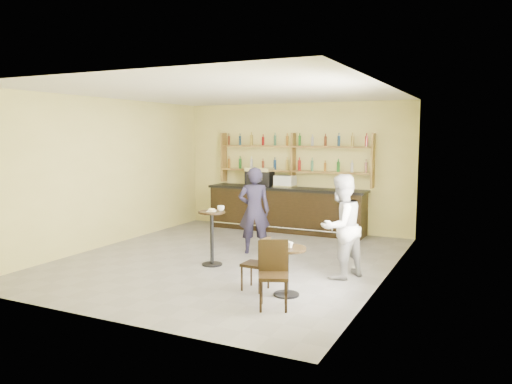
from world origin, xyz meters
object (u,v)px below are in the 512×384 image
at_px(espresso_machine, 260,177).
at_px(chair_west, 255,264).
at_px(cafe_table, 287,272).
at_px(patron_second, 341,226).
at_px(bar_counter, 286,209).
at_px(pedestal_table, 212,238).
at_px(man_main, 254,210).
at_px(chair_south, 274,275).
at_px(pastry_case, 285,181).

relative_size(espresso_machine, chair_west, 0.80).
relative_size(cafe_table, patron_second, 0.42).
xyz_separation_m(bar_counter, pedestal_table, (0.02, -3.65, -0.04)).
bearing_deg(pedestal_table, cafe_table, -28.25).
xyz_separation_m(man_main, chair_south, (1.68, -2.83, -0.41)).
bearing_deg(chair_south, espresso_machine, 94.06).
bearing_deg(pedestal_table, chair_west, -35.64).
relative_size(man_main, patron_second, 1.00).
bearing_deg(chair_west, bar_counter, -161.25).
bearing_deg(cafe_table, pedestal_table, 151.75).
bearing_deg(bar_counter, chair_west, -73.36).
distance_m(bar_counter, pedestal_table, 3.65).
relative_size(bar_counter, chair_west, 4.87).
distance_m(espresso_machine, cafe_table, 5.47).
xyz_separation_m(chair_west, patron_second, (1.01, 1.22, 0.46)).
bearing_deg(bar_counter, espresso_machine, 180.00).
height_order(bar_counter, cafe_table, bar_counter).
height_order(espresso_machine, chair_south, espresso_machine).
bearing_deg(bar_counter, pedestal_table, -89.74).
bearing_deg(man_main, pastry_case, -107.36).
bearing_deg(man_main, cafe_table, 100.96).
bearing_deg(espresso_machine, chair_south, -66.88).
bearing_deg(patron_second, pastry_case, -118.06).
xyz_separation_m(pastry_case, man_main, (0.34, -2.45, -0.37)).
height_order(pedestal_table, chair_west, pedestal_table).
height_order(espresso_machine, cafe_table, espresso_machine).
bearing_deg(cafe_table, bar_counter, 112.45).
height_order(man_main, chair_west, man_main).
relative_size(espresso_machine, chair_south, 0.71).
relative_size(pastry_case, man_main, 0.28).
height_order(espresso_machine, pedestal_table, espresso_machine).
height_order(espresso_machine, chair_west, espresso_machine).
relative_size(pedestal_table, patron_second, 0.58).
relative_size(bar_counter, cafe_table, 5.50).
bearing_deg(pedestal_table, pastry_case, 90.71).
bearing_deg(pastry_case, man_main, -87.11).
relative_size(pastry_case, pedestal_table, 0.49).
bearing_deg(patron_second, cafe_table, 6.58).
xyz_separation_m(pastry_case, pedestal_table, (0.05, -3.65, -0.74)).
relative_size(pastry_case, chair_south, 0.53).
relative_size(pastry_case, patron_second, 0.28).
height_order(espresso_machine, patron_second, patron_second).
bearing_deg(pastry_case, espresso_machine, 175.08).
xyz_separation_m(pedestal_table, cafe_table, (1.92, -1.03, -0.14)).
height_order(bar_counter, pedestal_table, bar_counter).
relative_size(cafe_table, chair_south, 0.78).
distance_m(espresso_machine, pastry_case, 0.70).
distance_m(pastry_case, man_main, 2.50).
distance_m(pedestal_table, man_main, 1.29).
xyz_separation_m(pastry_case, patron_second, (2.42, -3.41, -0.37)).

